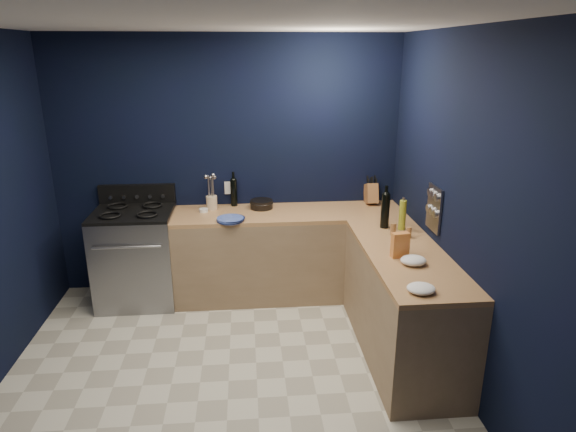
{
  "coord_description": "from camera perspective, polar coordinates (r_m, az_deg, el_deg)",
  "views": [
    {
      "loc": [
        0.17,
        -3.3,
        2.43
      ],
      "look_at": [
        0.55,
        1.0,
        1.0
      ],
      "focal_mm": 31.2,
      "sensor_mm": 36.0,
      "label": 1
    }
  ],
  "objects": [
    {
      "name": "spice_jar_far",
      "position": [
        4.42,
        13.59,
        -1.81
      ],
      "size": [
        0.06,
        0.06,
        0.09
      ],
      "primitive_type": "cylinder",
      "rotation": [
        0.0,
        0.0,
        0.16
      ],
      "color": "olive",
      "rests_on": "top_right"
    },
    {
      "name": "wall_back",
      "position": [
        5.19,
        -6.83,
        5.63
      ],
      "size": [
        3.5,
        0.02,
        2.6
      ],
      "primitive_type": "cube",
      "color": "black",
      "rests_on": "ground"
    },
    {
      "name": "wall_front",
      "position": [
        1.92,
        -9.7,
        -18.15
      ],
      "size": [
        3.5,
        0.02,
        2.6
      ],
      "primitive_type": "cube",
      "color": "black",
      "rests_on": "ground"
    },
    {
      "name": "spice_panel",
      "position": [
        4.34,
        16.33,
        0.82
      ],
      "size": [
        0.02,
        0.28,
        0.38
      ],
      "primitive_type": "cube",
      "color": "gray",
      "rests_on": "wall_right"
    },
    {
      "name": "wall_outlet",
      "position": [
        5.22,
        -6.75,
        3.22
      ],
      "size": [
        0.09,
        0.02,
        0.13
      ],
      "primitive_type": "cube",
      "color": "white",
      "rests_on": "wall_back"
    },
    {
      "name": "oven_door",
      "position": [
        4.95,
        -17.53,
        -6.14
      ],
      "size": [
        0.59,
        0.02,
        0.42
      ],
      "primitive_type": "cube",
      "color": "black",
      "rests_on": "gas_range"
    },
    {
      "name": "oil_bottle",
      "position": [
        4.58,
        12.91,
        0.11
      ],
      "size": [
        0.07,
        0.07,
        0.27
      ],
      "primitive_type": "cylinder",
      "rotation": [
        0.0,
        0.0,
        -0.08
      ],
      "color": "#97A025",
      "rests_on": "top_right"
    },
    {
      "name": "towel_front",
      "position": [
        3.88,
        14.1,
        -4.93
      ],
      "size": [
        0.24,
        0.22,
        0.07
      ],
      "primitive_type": "ellipsoid",
      "rotation": [
        0.0,
        0.0,
        0.32
      ],
      "color": "white",
      "rests_on": "top_right"
    },
    {
      "name": "wine_bottle_right",
      "position": [
        4.59,
        11.01,
        0.56
      ],
      "size": [
        0.09,
        0.09,
        0.31
      ],
      "primitive_type": "cylinder",
      "rotation": [
        0.0,
        0.0,
        0.25
      ],
      "color": "black",
      "rests_on": "top_right"
    },
    {
      "name": "top_right",
      "position": [
        4.1,
        13.34,
        -4.39
      ],
      "size": [
        0.63,
        1.67,
        0.04
      ],
      "primitive_type": "cube",
      "color": "brown",
      "rests_on": "cab_right"
    },
    {
      "name": "floor",
      "position": [
        4.11,
        -6.78,
        -18.27
      ],
      "size": [
        3.5,
        3.5,
        0.02
      ],
      "primitive_type": "cube",
      "color": "beige",
      "rests_on": "ground"
    },
    {
      "name": "lemon_basket",
      "position": [
        5.1,
        -3.04,
        1.35
      ],
      "size": [
        0.28,
        0.28,
        0.09
      ],
      "primitive_type": "cylinder",
      "rotation": [
        0.0,
        0.0,
        0.26
      ],
      "color": "black",
      "rests_on": "top_back"
    },
    {
      "name": "ceiling",
      "position": [
        3.31,
        -8.6,
        21.24
      ],
      "size": [
        3.5,
        3.5,
        0.02
      ],
      "primitive_type": "cube",
      "color": "silver",
      "rests_on": "ground"
    },
    {
      "name": "cooktop",
      "position": [
        5.07,
        -17.33,
        0.33
      ],
      "size": [
        0.76,
        0.66,
        0.03
      ],
      "primitive_type": "cube",
      "color": "black",
      "rests_on": "gas_range"
    },
    {
      "name": "backguard",
      "position": [
        5.32,
        -16.8,
        2.41
      ],
      "size": [
        0.76,
        0.06,
        0.2
      ],
      "primitive_type": "cube",
      "color": "black",
      "rests_on": "gas_range"
    },
    {
      "name": "spice_jar_near",
      "position": [
        4.45,
        11.89,
        -1.47
      ],
      "size": [
        0.06,
        0.06,
        0.11
      ],
      "primitive_type": "cylinder",
      "rotation": [
        0.0,
        0.0,
        -0.22
      ],
      "color": "olive",
      "rests_on": "top_right"
    },
    {
      "name": "utensil_crock",
      "position": [
        5.11,
        -8.68,
        1.51
      ],
      "size": [
        0.12,
        0.12,
        0.14
      ],
      "primitive_type": "cylinder",
      "rotation": [
        0.0,
        0.0,
        0.12
      ],
      "color": "beige",
      "rests_on": "top_back"
    },
    {
      "name": "knife_block",
      "position": [
        5.32,
        9.44,
        2.53
      ],
      "size": [
        0.11,
        0.24,
        0.26
      ],
      "primitive_type": "cube",
      "rotation": [
        -0.31,
        0.0,
        -0.0
      ],
      "color": "brown",
      "rests_on": "top_back"
    },
    {
      "name": "cab_back",
      "position": [
        5.16,
        0.13,
        -4.48
      ],
      "size": [
        2.3,
        0.63,
        0.86
      ],
      "primitive_type": "cube",
      "color": "#8C7154",
      "rests_on": "floor"
    },
    {
      "name": "gas_range",
      "position": [
        5.23,
        -16.84,
        -4.62
      ],
      "size": [
        0.76,
        0.66,
        0.92
      ],
      "primitive_type": "cube",
      "color": "gray",
      "rests_on": "floor"
    },
    {
      "name": "plate_stack",
      "position": [
        4.75,
        -6.6,
        -0.38
      ],
      "size": [
        0.33,
        0.33,
        0.03
      ],
      "primitive_type": "cylinder",
      "rotation": [
        0.0,
        0.0,
        -0.37
      ],
      "color": "#2C4292",
      "rests_on": "top_back"
    },
    {
      "name": "cab_right",
      "position": [
        4.3,
        12.89,
        -9.94
      ],
      "size": [
        0.63,
        1.67,
        0.86
      ],
      "primitive_type": "cube",
      "color": "#8C7154",
      "rests_on": "floor"
    },
    {
      "name": "wall_right",
      "position": [
        3.83,
        19.71,
        0.05
      ],
      "size": [
        0.02,
        3.5,
        2.6
      ],
      "primitive_type": "cube",
      "color": "black",
      "rests_on": "ground"
    },
    {
      "name": "towel_end",
      "position": [
        3.47,
        14.93,
        -7.98
      ],
      "size": [
        0.24,
        0.24,
        0.06
      ],
      "primitive_type": "ellipsoid",
      "rotation": [
        0.0,
        0.0,
        0.42
      ],
      "color": "white",
      "rests_on": "top_right"
    },
    {
      "name": "wine_bottle_back",
      "position": [
        5.18,
        -6.19,
        2.66
      ],
      "size": [
        0.08,
        0.08,
        0.28
      ],
      "primitive_type": "cylinder",
      "rotation": [
        0.0,
        0.0,
        -0.2
      ],
      "color": "black",
      "rests_on": "top_back"
    },
    {
      "name": "top_back",
      "position": [
        5.0,
        0.14,
        0.28
      ],
      "size": [
        2.3,
        0.63,
        0.04
      ],
      "primitive_type": "cube",
      "color": "brown",
      "rests_on": "cab_back"
    },
    {
      "name": "crouton_bag",
      "position": [
        3.98,
        12.65,
        -3.24
      ],
      "size": [
        0.14,
        0.08,
        0.2
      ],
      "primitive_type": "cube",
      "rotation": [
        0.0,
        0.0,
        0.15
      ],
      "color": "#C82643",
      "rests_on": "top_right"
    },
    {
      "name": "ramekin",
      "position": [
        5.05,
        -9.6,
        0.65
      ],
      "size": [
        0.11,
        0.11,
        0.03
      ],
      "primitive_type": "cylinder",
      "rotation": [
        0.0,
        0.0,
        0.26
      ],
      "color": "white",
      "rests_on": "top_back"
    }
  ]
}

